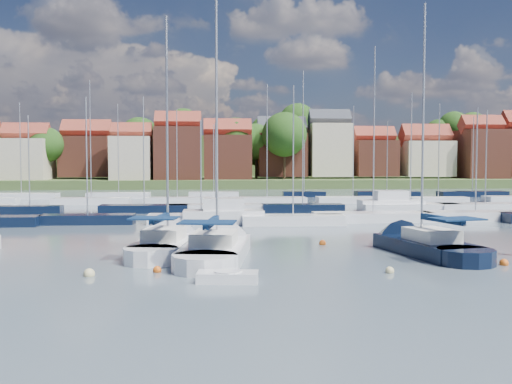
{
  "coord_description": "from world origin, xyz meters",
  "views": [
    {
      "loc": [
        -6.26,
        -29.74,
        5.38
      ],
      "look_at": [
        -2.92,
        14.0,
        3.08
      ],
      "focal_mm": 40.0,
      "sensor_mm": 36.0,
      "label": 1
    }
  ],
  "objects": [
    {
      "name": "marina_field",
      "position": [
        1.91,
        35.15,
        0.43
      ],
      "size": [
        79.62,
        41.41,
        15.93
      ],
      "color": "white",
      "rests_on": "ground"
    },
    {
      "name": "buoy_c",
      "position": [
        -6.7,
        -1.26,
        0.0
      ],
      "size": [
        0.44,
        0.44,
        0.44
      ],
      "primitive_type": "sphere",
      "color": "#D85914",
      "rests_on": "ground"
    },
    {
      "name": "buoy_b",
      "position": [
        -12.1,
        -2.55,
        0.0
      ],
      "size": [
        0.54,
        0.54,
        0.54
      ],
      "primitive_type": "sphere",
      "color": "beige",
      "rests_on": "ground"
    },
    {
      "name": "ground",
      "position": [
        0.0,
        40.0,
        0.0
      ],
      "size": [
        260.0,
        260.0,
        0.0
      ],
      "primitive_type": "plane",
      "color": "#475360",
      "rests_on": "ground"
    },
    {
      "name": "sailboat_navy",
      "position": [
        5.91,
        3.88,
        0.36
      ],
      "size": [
        5.37,
        11.84,
        15.89
      ],
      "rotation": [
        0.0,
        0.0,
        1.78
      ],
      "color": "black",
      "rests_on": "ground"
    },
    {
      "name": "buoy_e",
      "position": [
        0.88,
        6.74,
        0.0
      ],
      "size": [
        0.44,
        0.44,
        0.44
      ],
      "primitive_type": "sphere",
      "color": "#D85914",
      "rests_on": "ground"
    },
    {
      "name": "buoy_d",
      "position": [
        2.31,
        -2.88,
        0.0
      ],
      "size": [
        0.42,
        0.42,
        0.42
      ],
      "primitive_type": "sphere",
      "color": "beige",
      "rests_on": "ground"
    },
    {
      "name": "far_shore_town",
      "position": [
        2.23,
        132.67,
        4.61
      ],
      "size": [
        212.46,
        90.0,
        22.27
      ],
      "color": "#445B2D",
      "rests_on": "ground"
    },
    {
      "name": "buoy_f",
      "position": [
        8.93,
        -1.28,
        0.0
      ],
      "size": [
        0.47,
        0.47,
        0.47
      ],
      "primitive_type": "sphere",
      "color": "#D85914",
      "rests_on": "ground"
    },
    {
      "name": "sailboat_left",
      "position": [
        -8.83,
        5.45,
        0.36
      ],
      "size": [
        4.59,
        11.52,
        15.24
      ],
      "rotation": [
        0.0,
        0.0,
        1.42
      ],
      "color": "white",
      "rests_on": "ground"
    },
    {
      "name": "buoy_g",
      "position": [
        -8.98,
        -1.81,
        0.0
      ],
      "size": [
        0.42,
        0.42,
        0.42
      ],
      "primitive_type": "sphere",
      "color": "#D85914",
      "rests_on": "ground"
    },
    {
      "name": "tender",
      "position": [
        -5.6,
        -4.37,
        0.23
      ],
      "size": [
        2.86,
        1.56,
        0.59
      ],
      "rotation": [
        0.0,
        0.0,
        -0.11
      ],
      "color": "white",
      "rests_on": "ground"
    },
    {
      "name": "sailboat_centre",
      "position": [
        -5.87,
        3.66,
        0.35
      ],
      "size": [
        5.02,
        12.81,
        16.9
      ],
      "rotation": [
        0.0,
        0.0,
        1.43
      ],
      "color": "white",
      "rests_on": "ground"
    }
  ]
}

